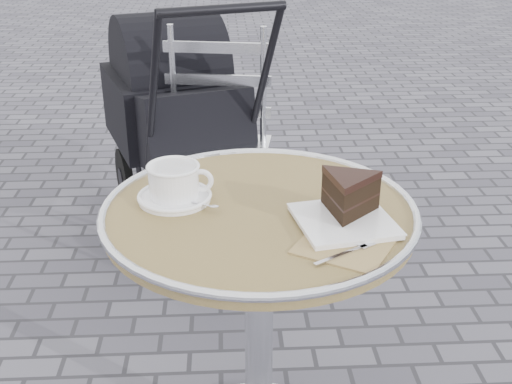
{
  "coord_description": "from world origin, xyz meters",
  "views": [
    {
      "loc": [
        -0.08,
        -1.29,
        1.38
      ],
      "look_at": [
        -0.01,
        -0.02,
        0.78
      ],
      "focal_mm": 45.0,
      "sensor_mm": 36.0,
      "label": 1
    }
  ],
  "objects_px": {
    "cafe_table": "(259,270)",
    "cappuccino_set": "(175,185)",
    "cake_plate_set": "(348,200)",
    "baby_stroller": "(179,121)",
    "bistro_chair": "(215,122)"
  },
  "relations": [
    {
      "from": "cake_plate_set",
      "to": "bistro_chair",
      "type": "height_order",
      "value": "bistro_chair"
    },
    {
      "from": "cafe_table",
      "to": "baby_stroller",
      "type": "distance_m",
      "value": 1.39
    },
    {
      "from": "cappuccino_set",
      "to": "cake_plate_set",
      "type": "height_order",
      "value": "cake_plate_set"
    },
    {
      "from": "cappuccino_set",
      "to": "baby_stroller",
      "type": "distance_m",
      "value": 1.34
    },
    {
      "from": "cake_plate_set",
      "to": "bistro_chair",
      "type": "relative_size",
      "value": 0.35
    },
    {
      "from": "cafe_table",
      "to": "cappuccino_set",
      "type": "height_order",
      "value": "cappuccino_set"
    },
    {
      "from": "cappuccino_set",
      "to": "baby_stroller",
      "type": "height_order",
      "value": "baby_stroller"
    },
    {
      "from": "cake_plate_set",
      "to": "baby_stroller",
      "type": "relative_size",
      "value": 0.29
    },
    {
      "from": "baby_stroller",
      "to": "cafe_table",
      "type": "bearing_deg",
      "value": -97.51
    },
    {
      "from": "bistro_chair",
      "to": "baby_stroller",
      "type": "distance_m",
      "value": 0.36
    },
    {
      "from": "cappuccino_set",
      "to": "baby_stroller",
      "type": "xyz_separation_m",
      "value": [
        -0.08,
        1.31,
        -0.29
      ]
    },
    {
      "from": "cafe_table",
      "to": "baby_stroller",
      "type": "xyz_separation_m",
      "value": [
        -0.27,
        1.36,
        -0.09
      ]
    },
    {
      "from": "cappuccino_set",
      "to": "cake_plate_set",
      "type": "distance_m",
      "value": 0.4
    },
    {
      "from": "cafe_table",
      "to": "cake_plate_set",
      "type": "xyz_separation_m",
      "value": [
        0.19,
        -0.07,
        0.21
      ]
    },
    {
      "from": "cafe_table",
      "to": "bistro_chair",
      "type": "distance_m",
      "value": 1.07
    }
  ]
}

